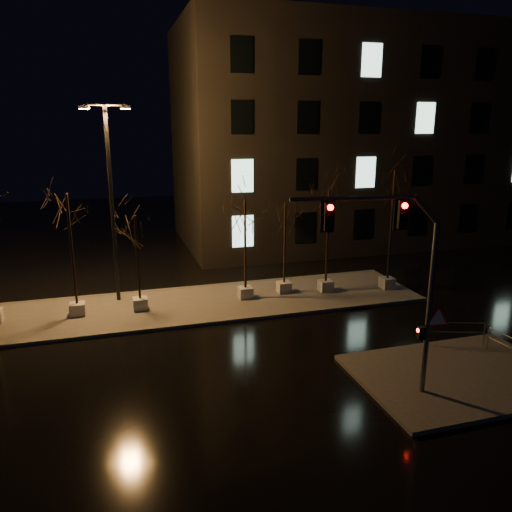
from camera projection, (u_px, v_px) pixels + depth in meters
name	position (u px, v px, depth m)	size (l,w,h in m)	color
ground	(223.00, 361.00, 18.23)	(90.00, 90.00, 0.00)	black
median	(195.00, 304.00, 23.78)	(22.00, 5.00, 0.15)	#4A4842
sidewalk_corner	(460.00, 375.00, 17.03)	(7.00, 5.00, 0.15)	#4A4842
building	(352.00, 137.00, 36.87)	(25.00, 12.00, 15.00)	black
tree_1	(69.00, 222.00, 21.21)	(1.80, 1.80, 5.56)	#AFADA3
tree_2	(136.00, 237.00, 22.07)	(1.80, 1.80, 4.50)	#AFADA3
tree_3	(245.00, 222.00, 23.52)	(1.80, 1.80, 4.96)	#AFADA3
tree_4	(285.00, 223.00, 24.38)	(1.80, 1.80, 4.69)	#AFADA3
tree_5	(328.00, 212.00, 24.48)	(1.80, 1.80, 5.37)	#AFADA3
tree_6	(393.00, 197.00, 24.77)	(1.80, 1.80, 6.25)	#AFADA3
traffic_signal_mast	(401.00, 268.00, 14.71)	(5.10, 0.85, 6.29)	slate
streetlight_main	(111.00, 191.00, 22.88)	(2.26, 0.80, 9.12)	black
guard_rail_a	(457.00, 330.00, 19.08)	(2.05, 0.72, 0.93)	slate
guard_rail_b	(509.00, 345.00, 17.83)	(0.16, 1.93, 0.91)	slate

